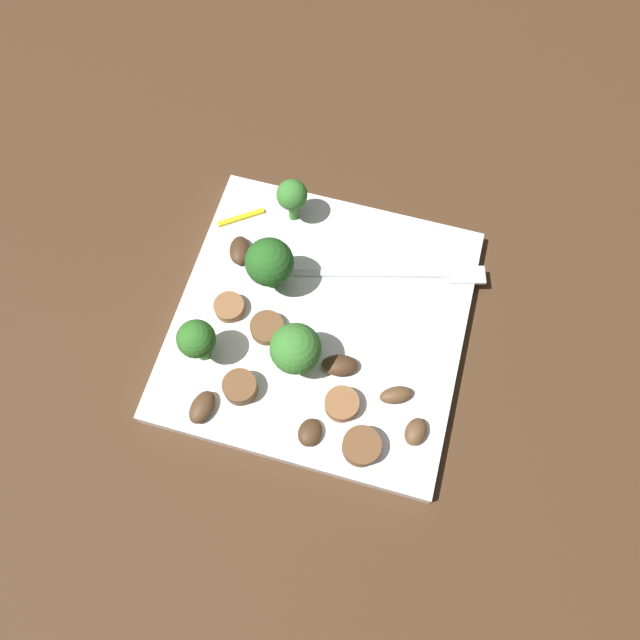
% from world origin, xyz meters
% --- Properties ---
extents(ground_plane, '(1.40, 1.40, 0.00)m').
position_xyz_m(ground_plane, '(0.00, 0.00, 0.00)').
color(ground_plane, '#422B19').
extents(plate, '(0.26, 0.26, 0.02)m').
position_xyz_m(plate, '(0.00, 0.00, 0.01)').
color(plate, white).
rests_on(plate, ground_plane).
extents(fork, '(0.18, 0.06, 0.00)m').
position_xyz_m(fork, '(0.06, 0.06, 0.02)').
color(fork, silver).
rests_on(fork, plate).
extents(broccoli_floret_0, '(0.04, 0.04, 0.06)m').
position_xyz_m(broccoli_floret_0, '(-0.05, 0.02, 0.06)').
color(broccoli_floret_0, '#296420').
rests_on(broccoli_floret_0, plate).
extents(broccoli_floret_1, '(0.04, 0.04, 0.05)m').
position_xyz_m(broccoli_floret_1, '(-0.01, -0.04, 0.05)').
color(broccoli_floret_1, '#408630').
rests_on(broccoli_floret_1, plate).
extents(broccoli_floret_2, '(0.03, 0.03, 0.05)m').
position_xyz_m(broccoli_floret_2, '(-0.05, 0.10, 0.05)').
color(broccoli_floret_2, '#408630').
rests_on(broccoli_floret_2, plate).
extents(broccoli_floret_3, '(0.03, 0.03, 0.06)m').
position_xyz_m(broccoli_floret_3, '(-0.09, -0.06, 0.05)').
color(broccoli_floret_3, '#347525').
rests_on(broccoli_floret_3, plate).
extents(sausage_slice_0, '(0.03, 0.03, 0.01)m').
position_xyz_m(sausage_slice_0, '(0.04, -0.07, 0.02)').
color(sausage_slice_0, brown).
rests_on(sausage_slice_0, plate).
extents(sausage_slice_1, '(0.03, 0.03, 0.01)m').
position_xyz_m(sausage_slice_1, '(-0.08, -0.01, 0.02)').
color(sausage_slice_1, brown).
rests_on(sausage_slice_1, plate).
extents(sausage_slice_2, '(0.04, 0.04, 0.02)m').
position_xyz_m(sausage_slice_2, '(-0.05, -0.08, 0.02)').
color(sausage_slice_2, brown).
rests_on(sausage_slice_2, plate).
extents(sausage_slice_3, '(0.04, 0.04, 0.02)m').
position_xyz_m(sausage_slice_3, '(0.06, -0.10, 0.02)').
color(sausage_slice_3, brown).
rests_on(sausage_slice_3, plate).
extents(sausage_slice_4, '(0.04, 0.04, 0.01)m').
position_xyz_m(sausage_slice_4, '(-0.04, -0.02, 0.02)').
color(sausage_slice_4, brown).
rests_on(sausage_slice_4, plate).
extents(mushroom_0, '(0.03, 0.03, 0.01)m').
position_xyz_m(mushroom_0, '(0.08, -0.05, 0.02)').
color(mushroom_0, brown).
rests_on(mushroom_0, plate).
extents(mushroom_1, '(0.03, 0.03, 0.01)m').
position_xyz_m(mushroom_1, '(-0.09, 0.05, 0.02)').
color(mushroom_1, '#422B19').
rests_on(mushroom_1, plate).
extents(mushroom_2, '(0.02, 0.03, 0.01)m').
position_xyz_m(mushroom_2, '(-0.07, -0.11, 0.02)').
color(mushroom_2, '#4C331E').
rests_on(mushroom_2, plate).
extents(mushroom_3, '(0.04, 0.03, 0.01)m').
position_xyz_m(mushroom_3, '(0.03, -0.04, 0.02)').
color(mushroom_3, '#422B19').
rests_on(mushroom_3, plate).
extents(mushroom_4, '(0.02, 0.03, 0.01)m').
position_xyz_m(mushroom_4, '(0.02, -0.10, 0.02)').
color(mushroom_4, '#422B19').
rests_on(mushroom_4, plate).
extents(mushroom_5, '(0.02, 0.03, 0.01)m').
position_xyz_m(mushroom_5, '(0.10, -0.08, 0.02)').
color(mushroom_5, brown).
rests_on(mushroom_5, plate).
extents(pepper_strip_0, '(0.04, 0.03, 0.00)m').
position_xyz_m(pepper_strip_0, '(-0.10, 0.08, 0.02)').
color(pepper_strip_0, yellow).
rests_on(pepper_strip_0, plate).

